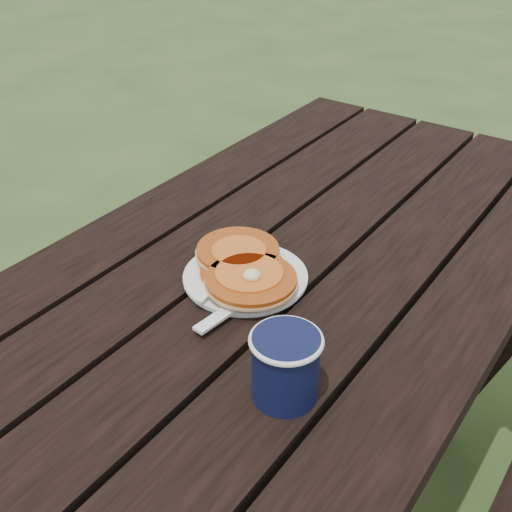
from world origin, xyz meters
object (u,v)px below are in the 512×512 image
Objects in this scene: coffee_cup at (285,363)px; picnic_table at (238,463)px; pancake_stack at (244,267)px; plate at (245,278)px.

picnic_table is at bearing 145.29° from coffee_cup.
pancake_stack is at bearing 137.44° from coffee_cup.
plate reaches higher than picnic_table.
pancake_stack is 0.27m from coffee_cup.
plate is 0.27m from coffee_cup.
plate is 0.95× the size of pancake_stack.
picnic_table is 0.49m from coffee_cup.
pancake_stack is at bearing 177.07° from plate.
coffee_cup reaches higher than plate.
plate is (-0.02, 0.06, 0.39)m from picnic_table.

